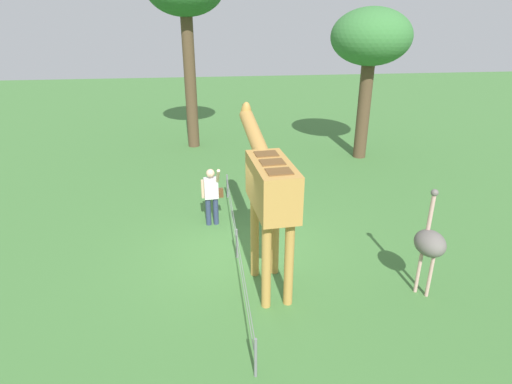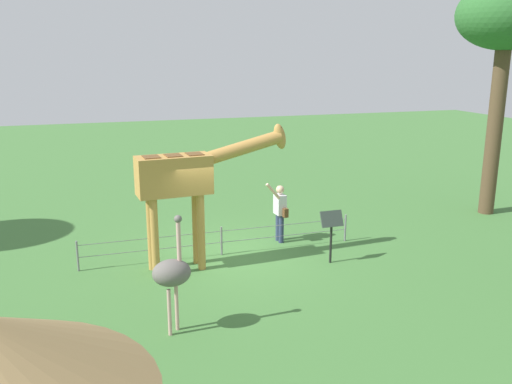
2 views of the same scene
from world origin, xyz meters
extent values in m
plane|color=#427538|center=(0.00, 0.00, 0.00)|extent=(60.00, 60.00, 0.00)
cylinder|color=#BC8942|center=(-0.71, -0.15, 0.93)|extent=(0.18, 0.18, 1.86)
cylinder|color=#BC8942|center=(-0.68, -0.59, 0.93)|extent=(0.18, 0.18, 1.86)
cylinder|color=#BC8942|center=(-1.81, -0.24, 0.93)|extent=(0.18, 0.18, 1.86)
cylinder|color=#BC8942|center=(-1.78, -0.68, 0.93)|extent=(0.18, 0.18, 1.86)
cube|color=#BC8942|center=(-1.25, -0.41, 2.31)|extent=(1.75, 0.83, 0.90)
cube|color=brown|center=(-0.75, -0.38, 2.77)|extent=(0.39, 0.47, 0.02)
cube|color=brown|center=(-1.25, -0.41, 2.77)|extent=(0.39, 0.47, 0.02)
cube|color=brown|center=(-1.74, -0.45, 2.77)|extent=(0.39, 0.47, 0.02)
cylinder|color=#BC8942|center=(0.38, -0.29, 2.81)|extent=(2.16, 0.48, 0.78)
ellipsoid|color=#BC8942|center=(1.41, -0.21, 3.05)|extent=(0.43, 0.29, 0.69)
cylinder|color=brown|center=(1.41, -0.15, 3.23)|extent=(0.05, 0.05, 0.14)
cylinder|color=brown|center=(1.41, -0.27, 3.23)|extent=(0.05, 0.05, 0.14)
cylinder|color=navy|center=(1.78, 0.59, 0.39)|extent=(0.14, 0.14, 0.78)
cylinder|color=navy|center=(1.76, 0.79, 0.39)|extent=(0.14, 0.14, 0.78)
cube|color=silver|center=(1.77, 0.69, 1.06)|extent=(0.27, 0.38, 0.55)
sphere|color=#D8AD8C|center=(1.77, 0.69, 1.47)|extent=(0.22, 0.22, 0.22)
cylinder|color=#D8AD8C|center=(1.50, 0.51, 1.49)|extent=(0.43, 0.11, 0.47)
cylinder|color=#D8AD8C|center=(1.75, 0.91, 1.05)|extent=(0.08, 0.08, 0.50)
cube|color=brown|center=(1.84, 0.48, 0.88)|extent=(0.14, 0.21, 0.24)
cylinder|color=#CC9E93|center=(-1.75, -3.35, 0.45)|extent=(0.07, 0.07, 0.90)
cylinder|color=#CC9E93|center=(-1.91, -3.51, 0.45)|extent=(0.07, 0.07, 0.90)
ellipsoid|color=#66605B|center=(-1.83, -3.43, 1.18)|extent=(0.70, 0.56, 0.49)
cylinder|color=#CC9E93|center=(-1.68, -3.43, 1.73)|extent=(0.08, 0.08, 0.80)
sphere|color=#66605B|center=(-1.68, -3.43, 2.18)|extent=(0.14, 0.14, 0.14)
cylinder|color=brown|center=(6.83, -5.26, 1.81)|extent=(0.48, 0.48, 3.62)
ellipsoid|color=#387538|center=(6.83, -5.26, 4.48)|extent=(2.86, 2.86, 2.00)
cylinder|color=brown|center=(9.12, 1.26, 2.63)|extent=(0.47, 0.47, 5.25)
cylinder|color=black|center=(2.42, -1.16, 0.47)|extent=(0.06, 0.06, 0.95)
cube|color=#333D38|center=(2.42, -1.16, 1.13)|extent=(0.56, 0.21, 0.38)
cylinder|color=slate|center=(-3.50, 0.18, 0.38)|extent=(0.05, 0.05, 0.75)
cylinder|color=slate|center=(0.00, 0.18, 0.38)|extent=(0.05, 0.05, 0.75)
cylinder|color=slate|center=(3.50, 0.18, 0.38)|extent=(0.05, 0.05, 0.75)
cube|color=slate|center=(0.00, 0.18, 0.64)|extent=(7.00, 0.01, 0.01)
cube|color=slate|center=(0.00, 0.18, 0.34)|extent=(7.00, 0.01, 0.01)
camera|label=1|loc=(-8.39, 0.79, 5.29)|focal=29.43mm
camera|label=2|loc=(-3.15, -12.51, 4.98)|focal=37.92mm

